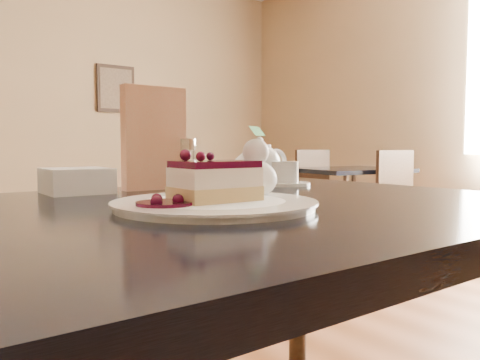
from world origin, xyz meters
TOP-DOWN VIEW (x-y plane):
  - main_table at (0.16, 0.27)m, footprint 1.31×0.88m
  - dessert_plate at (0.17, 0.22)m, footprint 0.32×0.32m
  - cheesecake_slice at (0.17, 0.22)m, footprint 0.13×0.09m
  - whipped_cream at (0.26, 0.23)m, footprint 0.07×0.07m
  - berry_sauce at (0.07, 0.21)m, footprint 0.09×0.09m
  - tea_set at (0.57, 0.60)m, footprint 0.17×0.25m
  - menu_card at (0.23, 0.59)m, footprint 0.15×0.03m
  - sugar_shaker at (0.31, 0.60)m, footprint 0.07×0.07m
  - napkin_stack at (0.06, 0.60)m, footprint 0.13×0.13m
  - bg_table_far_right at (3.13, 2.53)m, footprint 1.05×1.75m

SIDE VIEW (x-z plane):
  - bg_table_far_right at x=3.13m, z-range -0.51..0.65m
  - main_table at x=0.16m, z-range 0.32..1.13m
  - dessert_plate at x=0.17m, z-range 0.81..0.83m
  - berry_sauce at x=0.07m, z-range 0.83..0.83m
  - napkin_stack at x=0.06m, z-range 0.81..0.87m
  - whipped_cream at x=0.26m, z-range 0.82..0.89m
  - cheesecake_slice at x=0.17m, z-range 0.82..0.89m
  - tea_set at x=0.57m, z-range 0.80..0.92m
  - sugar_shaker at x=0.31m, z-range 0.81..0.93m
  - menu_card at x=0.23m, z-range 0.81..1.05m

